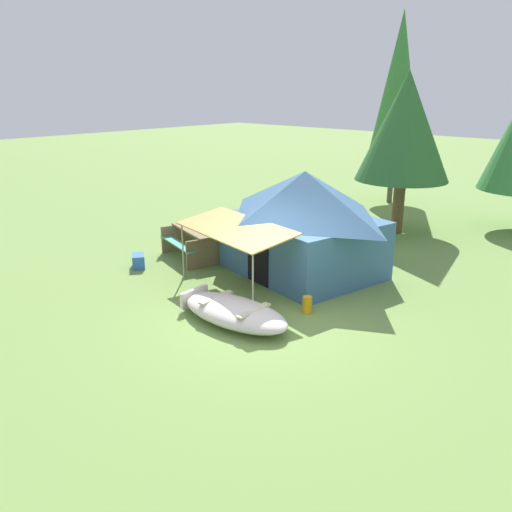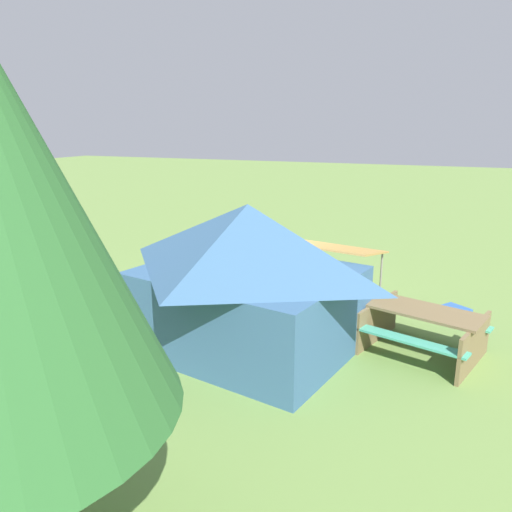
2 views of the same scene
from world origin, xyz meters
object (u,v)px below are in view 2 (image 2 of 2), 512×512
at_px(beached_rowboat, 272,279).
at_px(fuel_can, 217,294).
at_px(picnic_table, 423,326).
at_px(cooler_box, 456,315).
at_px(canvas_cabin_tent, 248,275).

bearing_deg(beached_rowboat, fuel_can, 59.93).
bearing_deg(beached_rowboat, picnic_table, 147.55).
relative_size(picnic_table, cooler_box, 4.39).
distance_m(canvas_cabin_tent, fuel_can, 2.65).
height_order(cooler_box, fuel_can, fuel_can).
height_order(canvas_cabin_tent, fuel_can, canvas_cabin_tent).
height_order(beached_rowboat, fuel_can, beached_rowboat).
bearing_deg(beached_rowboat, canvas_cabin_tent, 103.96).
bearing_deg(fuel_can, picnic_table, 167.79).
relative_size(beached_rowboat, fuel_can, 7.21).
bearing_deg(cooler_box, picnic_table, 73.09).
relative_size(canvas_cabin_tent, fuel_can, 13.38).
bearing_deg(fuel_can, cooler_box, -171.94).
height_order(canvas_cabin_tent, cooler_box, canvas_cabin_tent).
height_order(beached_rowboat, picnic_table, picnic_table).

